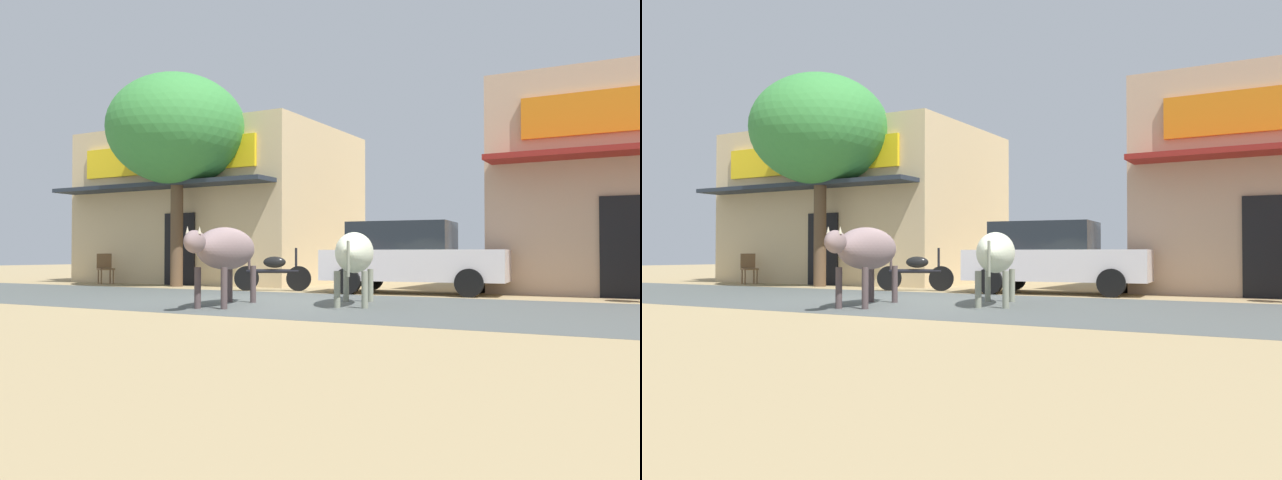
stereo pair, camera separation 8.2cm
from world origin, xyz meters
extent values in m
plane|color=#9E875D|center=(0.00, 0.00, 0.00)|extent=(80.00, 80.00, 0.00)
cube|color=#4C5150|center=(0.00, 0.00, 0.00)|extent=(72.00, 5.33, 0.00)
cube|color=#D0B586|center=(-6.33, 6.94, 2.40)|extent=(8.04, 5.39, 4.81)
cube|color=yellow|center=(-6.33, 4.19, 3.75)|extent=(6.44, 0.10, 0.90)
cube|color=#262D38|center=(-6.33, 3.80, 2.88)|extent=(7.72, 0.90, 0.12)
cube|color=black|center=(-5.78, 4.22, 1.05)|extent=(1.10, 0.06, 2.10)
cube|color=black|center=(6.00, 4.22, 1.05)|extent=(1.10, 0.06, 2.10)
cylinder|color=brown|center=(-5.34, 3.58, 1.57)|extent=(0.35, 0.35, 3.14)
ellipsoid|color=#39873D|center=(-5.34, 3.58, 4.39)|extent=(3.87, 3.87, 3.10)
cube|color=silver|center=(1.62, 3.71, 0.65)|extent=(4.28, 2.06, 0.70)
cube|color=#1E2328|center=(1.32, 3.68, 1.32)|extent=(2.41, 1.75, 0.64)
cylinder|color=black|center=(2.88, 4.67, 0.30)|extent=(0.61, 0.24, 0.60)
cylinder|color=black|center=(3.04, 3.01, 0.30)|extent=(0.61, 0.24, 0.60)
cylinder|color=black|center=(0.21, 4.40, 0.30)|extent=(0.61, 0.24, 0.60)
cylinder|color=black|center=(0.37, 2.75, 0.30)|extent=(0.61, 0.24, 0.60)
cylinder|color=black|center=(-1.24, 3.31, 0.30)|extent=(0.60, 0.30, 0.61)
cylinder|color=black|center=(-2.44, 2.82, 0.30)|extent=(0.60, 0.30, 0.61)
cylinder|color=black|center=(-1.84, 3.07, 0.48)|extent=(1.24, 0.57, 0.10)
ellipsoid|color=black|center=(-1.79, 3.08, 0.70)|extent=(0.61, 0.43, 0.28)
cylinder|color=black|center=(-1.30, 3.28, 0.75)|extent=(0.06, 0.06, 0.60)
ellipsoid|color=slate|center=(-0.14, -1.07, 1.00)|extent=(1.23, 2.34, 0.74)
ellipsoid|color=slate|center=(0.22, -2.39, 1.09)|extent=(0.42, 0.61, 0.36)
cone|color=beige|center=(0.33, -2.41, 1.27)|extent=(0.06, 0.06, 0.12)
cone|color=beige|center=(0.14, -2.46, 1.27)|extent=(0.06, 0.06, 0.12)
cylinder|color=#4B3E3E|center=(0.27, -1.71, 0.34)|extent=(0.11, 0.11, 0.69)
cylinder|color=#4B3E3E|center=(-0.17, -1.83, 0.34)|extent=(0.11, 0.11, 0.69)
cylinder|color=#4B3E3E|center=(-0.11, -0.31, 0.34)|extent=(0.11, 0.11, 0.69)
cylinder|color=#4B3E3E|center=(-0.56, -0.43, 0.34)|extent=(0.11, 0.11, 0.69)
cylinder|color=#4B3E3E|center=(-0.45, 0.06, 0.90)|extent=(0.05, 0.05, 0.59)
ellipsoid|color=beige|center=(1.77, 0.13, 0.93)|extent=(1.40, 2.35, 0.72)
ellipsoid|color=beige|center=(1.29, 1.43, 1.02)|extent=(0.46, 0.62, 0.36)
cone|color=beige|center=(1.18, 1.44, 1.20)|extent=(0.06, 0.06, 0.12)
cone|color=beige|center=(1.37, 1.51, 1.20)|extent=(0.06, 0.06, 0.12)
cylinder|color=gray|center=(1.30, 0.74, 0.31)|extent=(0.11, 0.11, 0.62)
cylinder|color=gray|center=(1.73, 0.90, 0.31)|extent=(0.11, 0.11, 0.62)
cylinder|color=gray|center=(1.80, -0.64, 0.31)|extent=(0.11, 0.11, 0.62)
cylinder|color=gray|center=(2.24, -0.48, 0.31)|extent=(0.11, 0.11, 0.62)
cylinder|color=gray|center=(2.17, -0.98, 0.83)|extent=(0.05, 0.05, 0.58)
cube|color=brown|center=(-8.22, 3.71, 0.45)|extent=(0.60, 0.60, 0.05)
cube|color=brown|center=(-8.39, 3.81, 0.70)|extent=(0.24, 0.41, 0.44)
cylinder|color=brown|center=(-7.98, 3.78, 0.21)|extent=(0.04, 0.04, 0.43)
cylinder|color=brown|center=(-8.15, 3.47, 0.21)|extent=(0.04, 0.04, 0.43)
cylinder|color=brown|center=(-8.29, 3.95, 0.21)|extent=(0.04, 0.04, 0.43)
cylinder|color=brown|center=(-8.46, 3.64, 0.21)|extent=(0.04, 0.04, 0.43)
camera|label=1|loc=(6.58, -10.10, 0.90)|focal=35.65mm
camera|label=2|loc=(6.65, -10.06, 0.90)|focal=35.65mm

